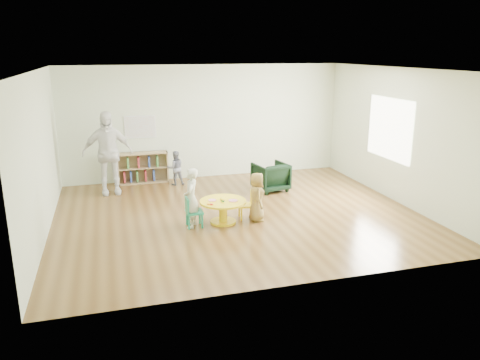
{
  "coord_description": "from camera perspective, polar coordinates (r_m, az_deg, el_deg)",
  "views": [
    {
      "loc": [
        -2.34,
        -8.41,
        3.15
      ],
      "look_at": [
        -0.03,
        -0.3,
        0.79
      ],
      "focal_mm": 35.0,
      "sensor_mm": 36.0,
      "label": 1
    }
  ],
  "objects": [
    {
      "name": "adult_caretaker",
      "position": [
        10.77,
        -15.85,
        3.17
      ],
      "size": [
        1.12,
        0.53,
        1.87
      ],
      "primitive_type": "imported",
      "rotation": [
        0.0,
        0.0,
        0.07
      ],
      "color": "white",
      "rests_on": "ground"
    },
    {
      "name": "bookshelf",
      "position": [
        11.63,
        -11.82,
        1.47
      ],
      "size": [
        1.2,
        0.3,
        0.75
      ],
      "color": "#9E8257",
      "rests_on": "ground"
    },
    {
      "name": "child_left",
      "position": [
        8.51,
        -5.96,
        -2.21
      ],
      "size": [
        0.38,
        0.47,
        1.1
      ],
      "primitive_type": "imported",
      "rotation": [
        0.0,
        0.0,
        -1.91
      ],
      "color": "silver",
      "rests_on": "ground"
    },
    {
      "name": "toddler",
      "position": [
        11.28,
        -7.88,
        1.47
      ],
      "size": [
        0.42,
        0.33,
        0.83
      ],
      "primitive_type": "imported",
      "rotation": [
        0.0,
        0.0,
        3.19
      ],
      "color": "#19223F",
      "rests_on": "ground"
    },
    {
      "name": "activity_table",
      "position": [
        8.75,
        -2.08,
        -3.35
      ],
      "size": [
        0.87,
        0.87,
        0.48
      ],
      "rotation": [
        0.0,
        0.0,
        -0.02
      ],
      "color": "yellow",
      "rests_on": "ground"
    },
    {
      "name": "kid_chair_right",
      "position": [
        8.99,
        1.0,
        -2.95
      ],
      "size": [
        0.31,
        0.31,
        0.53
      ],
      "rotation": [
        0.0,
        0.0,
        1.48
      ],
      "color": "yellow",
      "rests_on": "ground"
    },
    {
      "name": "child_right",
      "position": [
        8.81,
        2.06,
        -2.07
      ],
      "size": [
        0.35,
        0.49,
        0.94
      ],
      "primitive_type": "imported",
      "rotation": [
        0.0,
        0.0,
        1.46
      ],
      "color": "yellow",
      "rests_on": "ground"
    },
    {
      "name": "room",
      "position": [
        8.83,
        -0.25,
        7.47
      ],
      "size": [
        7.1,
        7.0,
        2.8
      ],
      "color": "brown",
      "rests_on": "ground"
    },
    {
      "name": "armchair",
      "position": [
        10.76,
        3.75,
        0.41
      ],
      "size": [
        0.82,
        0.83,
        0.65
      ],
      "primitive_type": "imported",
      "rotation": [
        0.0,
        0.0,
        3.33
      ],
      "color": "black",
      "rests_on": "ground"
    },
    {
      "name": "kid_chair_left",
      "position": [
        8.59,
        -5.88,
        -3.79
      ],
      "size": [
        0.31,
        0.31,
        0.57
      ],
      "rotation": [
        0.0,
        0.0,
        -1.58
      ],
      "color": "#1B996F",
      "rests_on": "ground"
    },
    {
      "name": "alphabet_poster",
      "position": [
        11.56,
        -12.08,
        6.35
      ],
      "size": [
        0.74,
        0.01,
        0.54
      ],
      "color": "white",
      "rests_on": "ground"
    }
  ]
}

